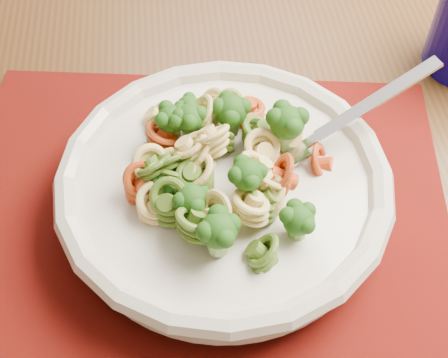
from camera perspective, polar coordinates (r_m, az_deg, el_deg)
name	(u,v)px	position (r m, az deg, el deg)	size (l,w,h in m)	color
dining_table	(143,216)	(0.62, -7.44, -3.40)	(1.75, 1.34, 0.79)	#482C14
placemat	(200,210)	(0.50, -2.18, -2.88)	(0.40, 0.31, 0.00)	#5A1103
pasta_bowl	(224,187)	(0.48, 0.00, -0.75)	(0.26, 0.26, 0.05)	beige
pasta_broccoli_heap	(224,174)	(0.47, 0.00, 0.45)	(0.22, 0.22, 0.06)	#E6C171
fork	(290,154)	(0.48, 6.06, 2.29)	(0.19, 0.02, 0.01)	silver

